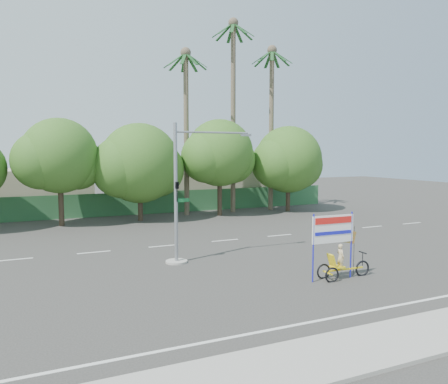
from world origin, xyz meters
name	(u,v)px	position (x,y,z in m)	size (l,w,h in m)	color
ground	(258,278)	(0.00, 0.00, 0.00)	(120.00, 120.00, 0.00)	#33302D
sidewalk_near	(383,344)	(0.00, -7.50, 0.06)	(50.00, 2.40, 0.12)	gray
fence	(142,203)	(0.00, 21.50, 1.00)	(38.00, 0.08, 2.00)	#336B3D
building_left	(19,192)	(-10.00, 26.00, 2.00)	(12.00, 8.00, 4.00)	#BFAF98
building_right	(207,187)	(8.00, 26.00, 1.80)	(14.00, 8.00, 3.60)	#BFAF98
tree_left	(59,159)	(-7.05, 18.00, 5.06)	(6.66, 5.60, 8.07)	#473828
tree_center	(139,165)	(-1.05, 18.00, 4.47)	(7.62, 6.40, 7.85)	#473828
tree_right	(219,155)	(5.95, 18.00, 5.24)	(6.90, 5.80, 8.36)	#473828
tree_far_right	(288,162)	(12.95, 18.00, 4.64)	(7.38, 6.20, 7.94)	#473828
palm_tall	(233,97)	(8.00, 19.50, 10.46)	(3.73, 3.79, 17.45)	#70604C
palm_mid	(271,111)	(12.00, 19.50, 9.40)	(3.73, 3.79, 15.45)	#70604C
palm_short	(186,113)	(3.50, 19.50, 8.86)	(3.73, 3.79, 14.45)	#70604C
traffic_signal	(182,205)	(-2.20, 3.98, 2.92)	(4.72, 1.10, 7.00)	gray
trike_billboard	(338,252)	(3.08, -1.61, 1.21)	(3.05, 0.72, 3.00)	black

